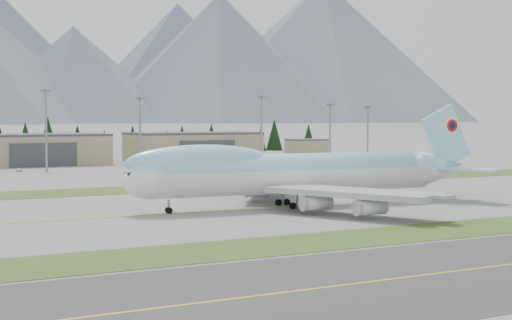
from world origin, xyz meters
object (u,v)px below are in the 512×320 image
boeing_747_freighter (293,173)px  service_vehicle_c (272,160)px  hangar_right (193,146)px  service_vehicle_a (19,172)px  hangar_center (35,149)px  service_vehicle_b (185,164)px

boeing_747_freighter → service_vehicle_c: boeing_747_freighter is taller
boeing_747_freighter → hangar_right: (47.25, 151.68, -0.99)m
boeing_747_freighter → service_vehicle_a: size_ratio=24.09×
hangar_center → service_vehicle_c: size_ratio=13.02×
service_vehicle_b → service_vehicle_a: bearing=98.6°
service_vehicle_a → hangar_right: bearing=11.7°
hangar_center → hangar_right: (60.00, 0.00, 0.00)m
boeing_747_freighter → service_vehicle_b: boeing_747_freighter is taller
hangar_right → service_vehicle_c: bearing=-19.0°
hangar_right → service_vehicle_c: (28.99, -9.97, -5.39)m
hangar_center → service_vehicle_c: hangar_center is taller
service_vehicle_c → boeing_747_freighter: bearing=-138.2°
service_vehicle_c → hangar_right: bearing=141.1°
service_vehicle_a → service_vehicle_c: service_vehicle_c is taller
hangar_right → service_vehicle_b: size_ratio=11.80×
boeing_747_freighter → service_vehicle_a: boeing_747_freighter is taller
service_vehicle_a → service_vehicle_b: 60.41m
service_vehicle_b → service_vehicle_c: (41.39, 11.17, 0.00)m
boeing_747_freighter → hangar_center: size_ratio=1.53×
service_vehicle_a → service_vehicle_b: (59.57, 10.06, 0.00)m
service_vehicle_c → service_vehicle_b: bearing=175.2°
boeing_747_freighter → hangar_center: (-12.75, 151.68, -0.99)m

